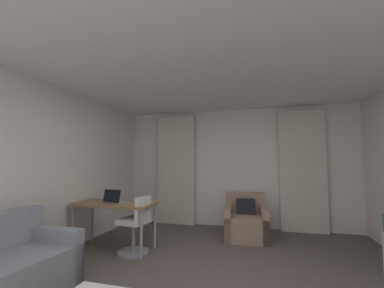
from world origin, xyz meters
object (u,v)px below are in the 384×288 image
(desk, at_px, (115,207))
(desk_chair, at_px, (136,228))
(laptop, at_px, (115,200))
(armchair, at_px, (246,223))

(desk, xyz_separation_m, desk_chair, (0.43, -0.09, -0.29))
(desk_chair, relative_size, laptop, 2.49)
(armchair, xyz_separation_m, laptop, (-2.02, -1.22, 0.52))
(armchair, bearing_deg, desk_chair, -141.22)
(armchair, bearing_deg, desk, -149.43)
(desk, xyz_separation_m, laptop, (0.01, -0.02, 0.11))
(desk_chair, bearing_deg, desk, 168.43)
(armchair, bearing_deg, laptop, -148.91)
(desk, bearing_deg, laptop, -66.56)
(laptop, bearing_deg, desk, 113.44)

